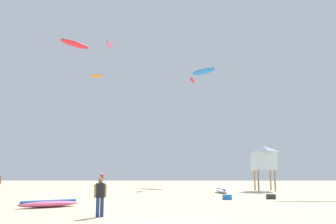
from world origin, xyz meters
name	(u,v)px	position (x,y,z in m)	size (l,w,h in m)	color
person_foreground	(100,194)	(-2.67, 3.39, 0.91)	(0.47, 0.35, 1.55)	navy
person_left	(101,180)	(-6.63, 25.25, 0.98)	(0.38, 0.52, 1.68)	navy
kite_grounded_near	(221,191)	(4.46, 19.91, 0.17)	(1.11, 3.07, 0.38)	white
kite_grounded_mid	(49,204)	(-6.00, 7.38, 0.18)	(3.01, 2.45, 0.38)	#E5598C
lifeguard_tower	(264,158)	(8.92, 23.05, 3.05)	(2.30, 2.30, 4.15)	#8C704C
cooler_box	(271,197)	(6.77, 13.05, 0.16)	(0.56, 0.36, 0.32)	#2D2D33
gear_bag	(227,197)	(3.82, 12.51, 0.16)	(0.56, 0.36, 0.32)	blue
kite_aloft_1	(75,44)	(-10.69, 28.65, 16.14)	(3.29, 3.68, 0.55)	red
kite_aloft_4	(192,80)	(2.83, 31.15, 12.49)	(0.85, 2.10, 0.46)	red
kite_aloft_5	(96,76)	(-10.71, 41.13, 15.65)	(2.37, 1.27, 0.42)	orange
kite_aloft_7	(203,71)	(4.79, 38.04, 15.46)	(3.59, 3.58, 0.73)	blue
kite_aloft_8	(109,45)	(-8.99, 41.62, 20.57)	(0.89, 2.95, 0.38)	#E5598C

